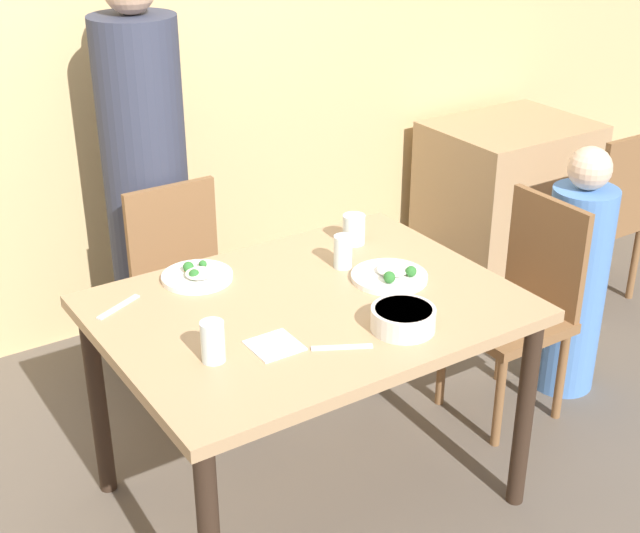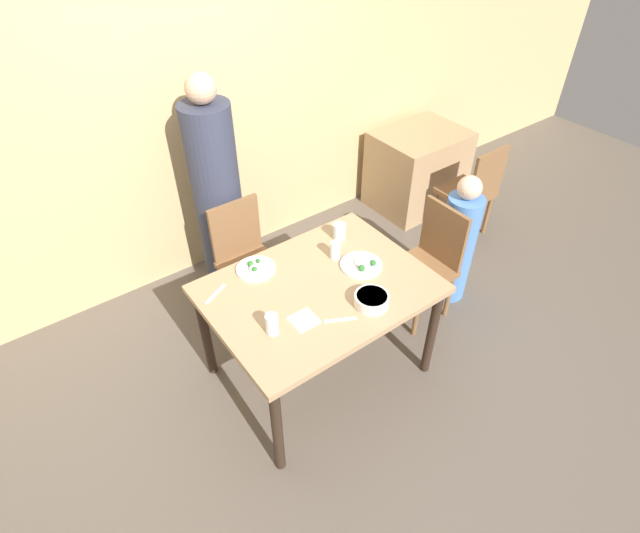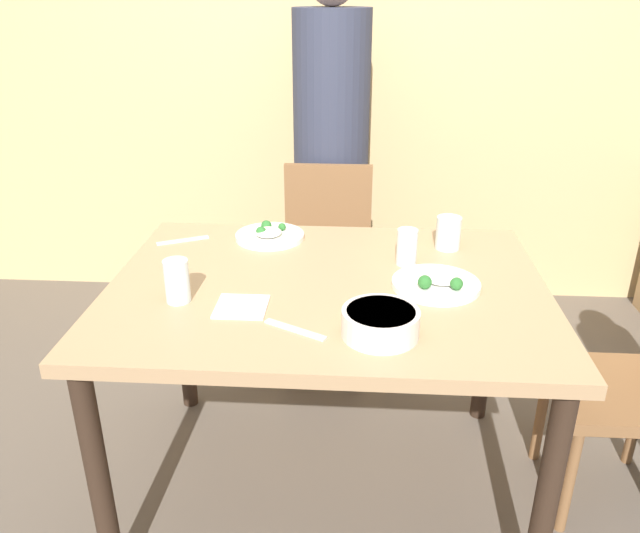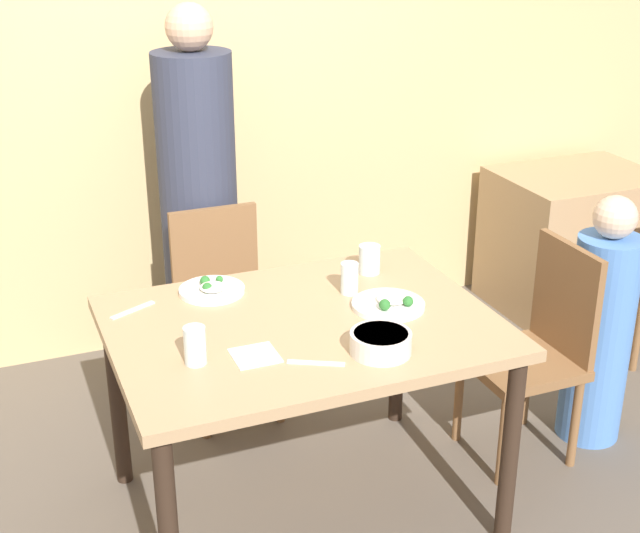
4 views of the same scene
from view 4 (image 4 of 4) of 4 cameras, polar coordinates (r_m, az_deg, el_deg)
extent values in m
plane|color=#60564C|center=(3.43, -1.00, -15.15)|extent=(10.00, 10.00, 0.00)
cube|color=tan|center=(4.26, -8.88, 12.33)|extent=(10.00, 0.06, 2.70)
cube|color=tan|center=(3.03, -1.10, -3.91)|extent=(1.29, 0.96, 0.04)
cylinder|color=#332319|center=(3.14, 12.06, -11.52)|extent=(0.06, 0.06, 0.73)
cylinder|color=#332319|center=(3.45, -12.86, -8.23)|extent=(0.06, 0.06, 0.73)
cylinder|color=#332319|center=(3.76, 5.00, -4.92)|extent=(0.06, 0.06, 0.73)
cube|color=brown|center=(3.80, -5.83, -3.81)|extent=(0.40, 0.40, 0.04)
cube|color=brown|center=(3.86, -6.76, 0.59)|extent=(0.38, 0.03, 0.45)
cylinder|color=brown|center=(3.73, -7.41, -8.24)|extent=(0.04, 0.04, 0.39)
cylinder|color=brown|center=(3.81, -2.58, -7.34)|extent=(0.04, 0.04, 0.39)
cylinder|color=brown|center=(4.01, -8.65, -5.95)|extent=(0.04, 0.04, 0.39)
cylinder|color=brown|center=(4.08, -4.15, -5.16)|extent=(0.04, 0.04, 0.39)
cube|color=brown|center=(3.59, 12.70, -6.03)|extent=(0.40, 0.40, 0.04)
cube|color=brown|center=(3.58, 15.49, -1.99)|extent=(0.03, 0.38, 0.45)
cylinder|color=brown|center=(3.73, 8.87, -8.32)|extent=(0.04, 0.04, 0.39)
cylinder|color=brown|center=(3.50, 11.63, -10.86)|extent=(0.04, 0.04, 0.39)
cylinder|color=brown|center=(3.89, 13.10, -7.26)|extent=(0.04, 0.04, 0.39)
cylinder|color=brown|center=(3.67, 16.02, -9.58)|extent=(0.04, 0.04, 0.39)
cylinder|color=#33384C|center=(4.04, -7.69, 2.93)|extent=(0.34, 0.34, 1.50)
sphere|color=#DBAD89|center=(3.83, -8.38, 14.93)|extent=(0.20, 0.20, 0.20)
cylinder|color=#5184D1|center=(3.78, 17.39, -4.49)|extent=(0.26, 0.26, 0.88)
sphere|color=beige|center=(3.58, 18.37, 3.02)|extent=(0.17, 0.17, 0.17)
cylinder|color=silver|center=(2.81, 3.91, -4.89)|extent=(0.20, 0.20, 0.07)
cylinder|color=#BC5123|center=(2.80, 3.92, -4.31)|extent=(0.17, 0.17, 0.01)
cylinder|color=white|center=(3.12, 4.39, -2.47)|extent=(0.26, 0.26, 0.02)
ellipsoid|color=white|center=(3.13, 4.62, -2.04)|extent=(0.11, 0.11, 0.02)
sphere|color=#2D702D|center=(3.06, 4.16, -2.46)|extent=(0.04, 0.04, 0.04)
sphere|color=#2D702D|center=(3.09, 5.66, -2.23)|extent=(0.04, 0.04, 0.04)
cylinder|color=white|center=(3.25, -6.94, -1.52)|extent=(0.24, 0.24, 0.02)
ellipsoid|color=white|center=(3.22, -6.89, -1.31)|extent=(0.09, 0.09, 0.03)
sphere|color=#2D702D|center=(3.28, -6.46, -0.82)|extent=(0.03, 0.03, 0.03)
sphere|color=#2D702D|center=(3.26, -7.37, -0.91)|extent=(0.04, 0.04, 0.04)
cone|color=orange|center=(3.28, -7.46, -0.96)|extent=(0.02, 0.02, 0.02)
sphere|color=#2D702D|center=(3.21, -7.23, -1.35)|extent=(0.04, 0.04, 0.04)
cylinder|color=silver|center=(3.38, 3.19, 0.47)|extent=(0.08, 0.08, 0.11)
cylinder|color=silver|center=(2.76, -8.01, -5.02)|extent=(0.07, 0.07, 0.12)
cylinder|color=silver|center=(3.21, 1.90, -0.75)|extent=(0.06, 0.06, 0.12)
cube|color=white|center=(2.81, -4.18, -5.71)|extent=(0.14, 0.14, 0.01)
cube|color=silver|center=(2.76, -0.26, -6.20)|extent=(0.17, 0.10, 0.01)
cube|color=silver|center=(3.16, -11.90, -2.75)|extent=(0.17, 0.10, 0.01)
cube|color=tan|center=(5.01, 15.82, 1.66)|extent=(0.82, 0.64, 0.74)
cylinder|color=brown|center=(4.67, 17.08, -2.39)|extent=(0.04, 0.04, 0.39)
cylinder|color=brown|center=(4.45, 19.67, -4.04)|extent=(0.04, 0.04, 0.39)
camera|label=1|loc=(0.56, -65.65, 9.36)|focal=50.00mm
camera|label=2|loc=(1.06, -61.02, 50.97)|focal=28.00mm
camera|label=3|loc=(1.46, 26.37, -1.54)|focal=35.00mm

